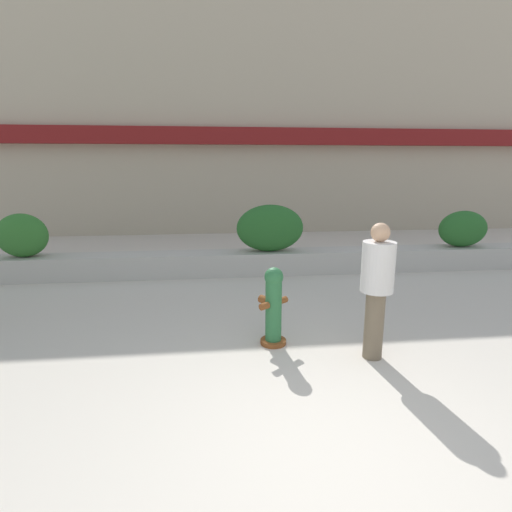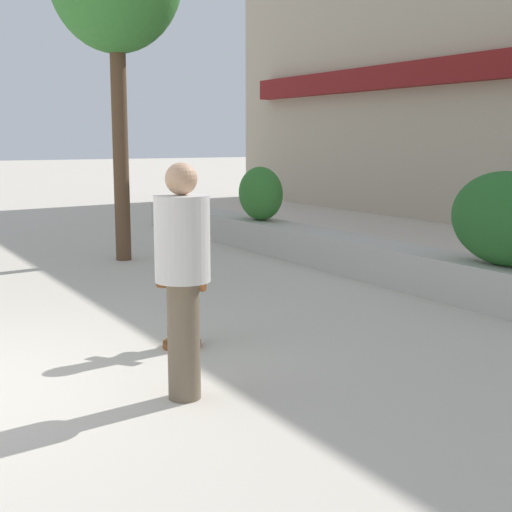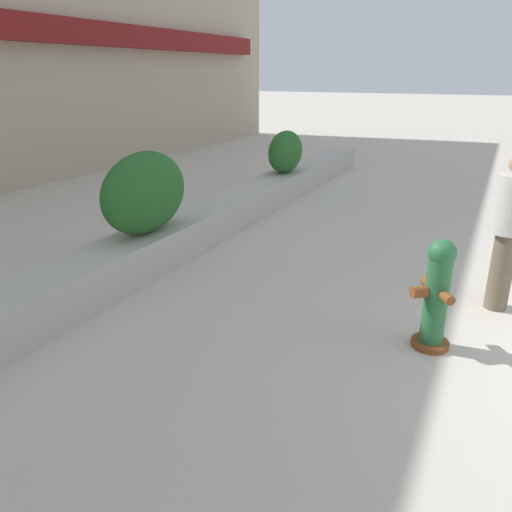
% 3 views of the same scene
% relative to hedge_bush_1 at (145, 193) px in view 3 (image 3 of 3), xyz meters
% --- Properties ---
extents(planter_wall_low, '(18.00, 0.70, 0.50)m').
position_rel_hedge_bush_1_xyz_m(planter_wall_low, '(-0.35, 0.00, -0.77)').
color(planter_wall_low, '#B7B2A8').
rests_on(planter_wall_low, ground).
extents(hedge_bush_1, '(1.50, 0.65, 1.05)m').
position_rel_hedge_bush_1_xyz_m(hedge_bush_1, '(0.00, 0.00, 0.00)').
color(hedge_bush_1, '#235B23').
rests_on(hedge_bush_1, planter_wall_low).
extents(hedge_bush_2, '(1.18, 0.58, 0.86)m').
position_rel_hedge_bush_1_xyz_m(hedge_bush_2, '(4.60, 0.00, -0.10)').
color(hedge_bush_2, '#235B23').
rests_on(hedge_bush_2, planter_wall_low).
extents(fire_hydrant, '(0.49, 0.49, 1.08)m').
position_rel_hedge_bush_1_xyz_m(fire_hydrant, '(-0.49, -3.69, -0.47)').
color(fire_hydrant, brown).
rests_on(fire_hydrant, ground).
extents(pedestrian, '(0.50, 0.50, 1.73)m').
position_rel_hedge_bush_1_xyz_m(pedestrian, '(0.70, -4.22, -0.04)').
color(pedestrian, brown).
rests_on(pedestrian, ground).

